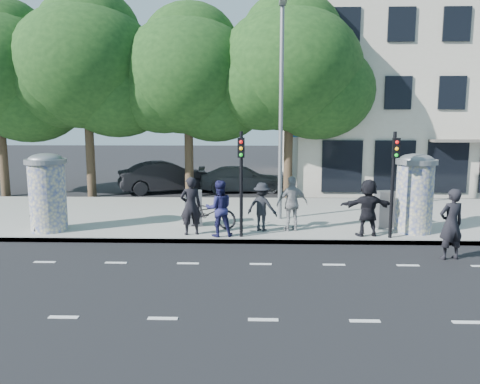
{
  "coord_description": "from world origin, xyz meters",
  "views": [
    {
      "loc": [
        -0.2,
        -10.95,
        3.93
      ],
      "look_at": [
        -0.63,
        3.5,
        1.67
      ],
      "focal_mm": 35.0,
      "sensor_mm": 36.0,
      "label": 1
    }
  ],
  "objects_px": {
    "ped_d": "(262,207)",
    "traffic_pole_far": "(394,174)",
    "cabinet_left": "(193,208)",
    "traffic_pole_near": "(241,173)",
    "car_right": "(242,179)",
    "cabinet_right": "(384,209)",
    "ped_e": "(292,204)",
    "ad_column_right": "(415,191)",
    "ped_a": "(42,208)",
    "ped_b": "(191,206)",
    "ad_column_left": "(47,191)",
    "street_lamp": "(281,95)",
    "man_road": "(451,224)",
    "ped_f": "(368,208)",
    "car_mid": "(167,177)",
    "bicycle": "(208,213)",
    "ped_c": "(219,208)"
  },
  "relations": [
    {
      "from": "ped_f",
      "to": "car_mid",
      "type": "relative_size",
      "value": 0.37
    },
    {
      "from": "ped_f",
      "to": "cabinet_left",
      "type": "distance_m",
      "value": 6.04
    },
    {
      "from": "street_lamp",
      "to": "ped_f",
      "type": "height_order",
      "value": "street_lamp"
    },
    {
      "from": "ad_column_right",
      "to": "bicycle",
      "type": "bearing_deg",
      "value": 177.11
    },
    {
      "from": "ped_d",
      "to": "ad_column_right",
      "type": "bearing_deg",
      "value": -157.0
    },
    {
      "from": "ad_column_left",
      "to": "cabinet_right",
      "type": "distance_m",
      "value": 11.67
    },
    {
      "from": "ped_a",
      "to": "ped_b",
      "type": "relative_size",
      "value": 0.87
    },
    {
      "from": "ad_column_left",
      "to": "street_lamp",
      "type": "relative_size",
      "value": 0.33
    },
    {
      "from": "bicycle",
      "to": "cabinet_right",
      "type": "bearing_deg",
      "value": -69.02
    },
    {
      "from": "traffic_pole_far",
      "to": "car_mid",
      "type": "height_order",
      "value": "traffic_pole_far"
    },
    {
      "from": "man_road",
      "to": "cabinet_right",
      "type": "xyz_separation_m",
      "value": [
        -0.94,
        3.3,
        -0.22
      ]
    },
    {
      "from": "ped_c",
      "to": "ped_f",
      "type": "bearing_deg",
      "value": 171.72
    },
    {
      "from": "traffic_pole_far",
      "to": "street_lamp",
      "type": "height_order",
      "value": "street_lamp"
    },
    {
      "from": "car_mid",
      "to": "ad_column_left",
      "type": "bearing_deg",
      "value": 145.09
    },
    {
      "from": "ped_a",
      "to": "cabinet_right",
      "type": "bearing_deg",
      "value": 166.3
    },
    {
      "from": "ped_e",
      "to": "ped_f",
      "type": "xyz_separation_m",
      "value": [
        2.4,
        -0.65,
        0.0
      ]
    },
    {
      "from": "ad_column_left",
      "to": "ped_e",
      "type": "xyz_separation_m",
      "value": [
        8.31,
        0.24,
        -0.45
      ]
    },
    {
      "from": "traffic_pole_far",
      "to": "bicycle",
      "type": "relative_size",
      "value": 1.65
    },
    {
      "from": "ped_b",
      "to": "car_right",
      "type": "xyz_separation_m",
      "value": [
        1.45,
        10.35,
        -0.42
      ]
    },
    {
      "from": "street_lamp",
      "to": "cabinet_left",
      "type": "bearing_deg",
      "value": -159.33
    },
    {
      "from": "ped_f",
      "to": "ped_e",
      "type": "bearing_deg",
      "value": -21.71
    },
    {
      "from": "man_road",
      "to": "car_mid",
      "type": "distance_m",
      "value": 15.78
    },
    {
      "from": "traffic_pole_near",
      "to": "street_lamp",
      "type": "xyz_separation_m",
      "value": [
        1.4,
        2.84,
        2.56
      ]
    },
    {
      "from": "street_lamp",
      "to": "ped_e",
      "type": "distance_m",
      "value": 4.17
    },
    {
      "from": "ped_d",
      "to": "car_mid",
      "type": "distance_m",
      "value": 10.57
    },
    {
      "from": "ped_d",
      "to": "cabinet_left",
      "type": "relative_size",
      "value": 1.31
    },
    {
      "from": "ped_a",
      "to": "car_mid",
      "type": "height_order",
      "value": "ped_a"
    },
    {
      "from": "ped_b",
      "to": "car_right",
      "type": "bearing_deg",
      "value": -116.54
    },
    {
      "from": "traffic_pole_near",
      "to": "car_right",
      "type": "xyz_separation_m",
      "value": [
        -0.22,
        10.65,
        -1.54
      ]
    },
    {
      "from": "ad_column_left",
      "to": "cabinet_left",
      "type": "distance_m",
      "value": 4.99
    },
    {
      "from": "cabinet_left",
      "to": "ped_c",
      "type": "bearing_deg",
      "value": -63.7
    },
    {
      "from": "traffic_pole_far",
      "to": "car_mid",
      "type": "bearing_deg",
      "value": 131.64
    },
    {
      "from": "cabinet_right",
      "to": "ped_e",
      "type": "bearing_deg",
      "value": 178.07
    },
    {
      "from": "ped_d",
      "to": "cabinet_left",
      "type": "distance_m",
      "value": 2.56
    },
    {
      "from": "ped_b",
      "to": "ad_column_left",
      "type": "bearing_deg",
      "value": -23.31
    },
    {
      "from": "ped_d",
      "to": "traffic_pole_far",
      "type": "bearing_deg",
      "value": -169.46
    },
    {
      "from": "street_lamp",
      "to": "car_mid",
      "type": "relative_size",
      "value": 1.58
    },
    {
      "from": "traffic_pole_near",
      "to": "ped_c",
      "type": "height_order",
      "value": "traffic_pole_near"
    },
    {
      "from": "ad_column_right",
      "to": "man_road",
      "type": "distance_m",
      "value": 2.7
    },
    {
      "from": "ped_e",
      "to": "street_lamp",
      "type": "bearing_deg",
      "value": -95.2
    },
    {
      "from": "cabinet_left",
      "to": "car_right",
      "type": "distance_m",
      "value": 9.13
    },
    {
      "from": "traffic_pole_far",
      "to": "traffic_pole_near",
      "type": "bearing_deg",
      "value": 180.0
    },
    {
      "from": "traffic_pole_near",
      "to": "ped_a",
      "type": "bearing_deg",
      "value": 176.49
    },
    {
      "from": "traffic_pole_far",
      "to": "ped_a",
      "type": "bearing_deg",
      "value": 177.95
    },
    {
      "from": "man_road",
      "to": "car_mid",
      "type": "relative_size",
      "value": 0.4
    },
    {
      "from": "ad_column_left",
      "to": "ped_f",
      "type": "relative_size",
      "value": 1.41
    },
    {
      "from": "bicycle",
      "to": "cabinet_right",
      "type": "height_order",
      "value": "cabinet_right"
    },
    {
      "from": "ad_column_right",
      "to": "car_right",
      "type": "xyz_separation_m",
      "value": [
        -6.02,
        9.74,
        -0.85
      ]
    },
    {
      "from": "ad_column_right",
      "to": "ped_a",
      "type": "xyz_separation_m",
      "value": [
        -12.49,
        -0.5,
        -0.55
      ]
    },
    {
      "from": "cabinet_right",
      "to": "ped_c",
      "type": "bearing_deg",
      "value": -178.32
    }
  ]
}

